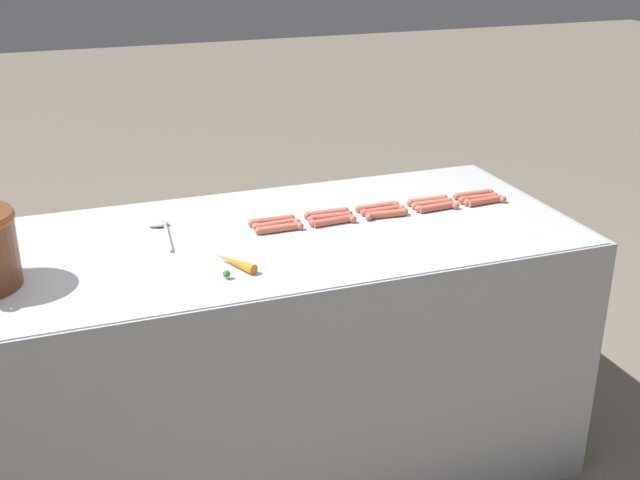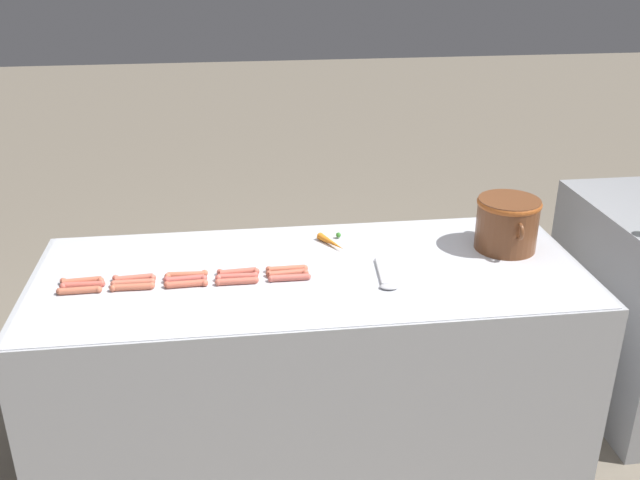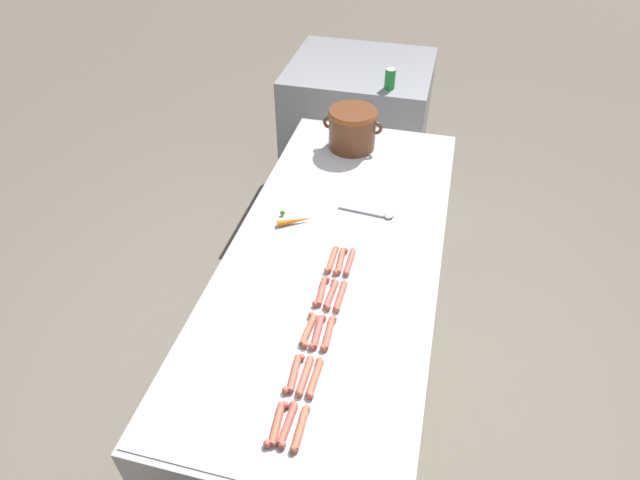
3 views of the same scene
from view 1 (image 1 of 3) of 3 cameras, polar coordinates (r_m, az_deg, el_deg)
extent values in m
plane|color=#756B5B|center=(3.08, -4.30, -15.70)|extent=(20.00, 20.00, 0.00)
cube|color=#ADAFB5|center=(2.82, -4.57, -8.40)|extent=(0.91, 2.18, 0.91)
cube|color=silver|center=(2.61, -4.88, 0.24)|extent=(0.89, 2.13, 0.00)
cylinder|color=#C56147|center=(2.94, 11.73, 2.77)|extent=(0.04, 0.14, 0.03)
sphere|color=#C56147|center=(2.97, 12.95, 2.88)|extent=(0.03, 0.03, 0.03)
sphere|color=#C56147|center=(2.91, 10.49, 2.65)|extent=(0.03, 0.03, 0.03)
cylinder|color=#C9604D|center=(2.85, 8.37, 2.36)|extent=(0.04, 0.14, 0.03)
sphere|color=#C9604D|center=(2.88, 9.66, 2.48)|extent=(0.03, 0.03, 0.03)
sphere|color=#C9604D|center=(2.82, 7.06, 2.23)|extent=(0.03, 0.03, 0.03)
cylinder|color=#C46348|center=(2.76, 4.79, 1.87)|extent=(0.04, 0.14, 0.03)
sphere|color=#C46348|center=(2.80, 6.07, 2.08)|extent=(0.03, 0.03, 0.03)
sphere|color=#C46348|center=(2.73, 3.49, 1.66)|extent=(0.03, 0.03, 0.03)
cylinder|color=#C85D4B|center=(2.69, 0.92, 1.37)|extent=(0.04, 0.14, 0.03)
sphere|color=#C85D4B|center=(2.71, 2.35, 1.52)|extent=(0.03, 0.03, 0.03)
sphere|color=#C85D4B|center=(2.67, -0.53, 1.22)|extent=(0.03, 0.03, 0.03)
cylinder|color=#C6644A|center=(2.63, -2.94, 0.85)|extent=(0.03, 0.14, 0.03)
sphere|color=#C6644A|center=(2.65, -1.48, 1.03)|extent=(0.03, 0.03, 0.03)
sphere|color=#C6644A|center=(2.62, -4.42, 0.66)|extent=(0.03, 0.03, 0.03)
cylinder|color=#CA5B4D|center=(2.96, 11.27, 2.96)|extent=(0.03, 0.14, 0.03)
sphere|color=#CA5B4D|center=(3.00, 12.40, 3.12)|extent=(0.03, 0.03, 0.03)
sphere|color=#CA5B4D|center=(2.93, 10.11, 2.80)|extent=(0.03, 0.03, 0.03)
cylinder|color=#C3664F|center=(2.88, 8.03, 2.60)|extent=(0.03, 0.14, 0.03)
sphere|color=#C3664F|center=(2.91, 9.25, 2.76)|extent=(0.03, 0.03, 0.03)
sphere|color=#C3664F|center=(2.85, 6.78, 2.44)|extent=(0.03, 0.03, 0.03)
cylinder|color=#C45950|center=(2.79, 4.53, 2.12)|extent=(0.03, 0.14, 0.03)
sphere|color=#C45950|center=(2.82, 5.86, 2.26)|extent=(0.03, 0.03, 0.03)
sphere|color=#C45950|center=(2.77, 3.16, 1.98)|extent=(0.03, 0.03, 0.03)
cylinder|color=#C45B4F|center=(2.73, 0.74, 1.67)|extent=(0.03, 0.14, 0.03)
sphere|color=#C45B4F|center=(2.75, 2.09, 1.87)|extent=(0.03, 0.03, 0.03)
sphere|color=#C45B4F|center=(2.70, -0.63, 1.47)|extent=(0.03, 0.03, 0.03)
cylinder|color=#C3624A|center=(2.67, -3.14, 1.13)|extent=(0.04, 0.14, 0.03)
sphere|color=#C3624A|center=(2.68, -1.67, 1.28)|extent=(0.03, 0.03, 0.03)
sphere|color=#C3624A|center=(2.65, -4.62, 0.97)|extent=(0.03, 0.03, 0.03)
cylinder|color=#C2664A|center=(3.00, 10.93, 3.23)|extent=(0.03, 0.14, 0.03)
sphere|color=#C2664A|center=(3.03, 12.10, 3.36)|extent=(0.03, 0.03, 0.03)
sphere|color=#C2664A|center=(2.97, 9.74, 3.10)|extent=(0.03, 0.03, 0.03)
cylinder|color=#C66449|center=(2.91, 7.69, 2.82)|extent=(0.03, 0.14, 0.03)
sphere|color=#C66449|center=(2.94, 8.90, 2.98)|extent=(0.03, 0.03, 0.03)
sphere|color=#C66449|center=(2.88, 6.46, 2.66)|extent=(0.03, 0.03, 0.03)
cylinder|color=#CD6149|center=(2.83, 4.12, 2.38)|extent=(0.03, 0.14, 0.03)
sphere|color=#CD6149|center=(2.85, 5.43, 2.53)|extent=(0.03, 0.03, 0.03)
sphere|color=#CD6149|center=(2.80, 2.78, 2.23)|extent=(0.03, 0.03, 0.03)
cylinder|color=#C35F4C|center=(2.76, 0.47, 1.94)|extent=(0.03, 0.14, 0.03)
sphere|color=#C35F4C|center=(2.79, 1.82, 2.12)|extent=(0.03, 0.03, 0.03)
sphere|color=#C35F4C|center=(2.74, -0.90, 1.76)|extent=(0.03, 0.03, 0.03)
cylinder|color=#C35E50|center=(2.70, -3.49, 1.40)|extent=(0.03, 0.14, 0.03)
sphere|color=#C35E50|center=(2.72, -2.07, 1.59)|extent=(0.03, 0.03, 0.03)
sphere|color=#C35E50|center=(2.68, -4.92, 1.21)|extent=(0.03, 0.03, 0.03)
cylinder|color=#B7B7BC|center=(2.61, -10.81, 0.13)|extent=(0.22, 0.03, 0.01)
ellipsoid|color=#B7B7BC|center=(2.73, -11.52, 1.15)|extent=(0.06, 0.07, 0.02)
cone|color=orange|center=(2.39, -6.18, -1.57)|extent=(0.16, 0.11, 0.03)
sphere|color=#387F2D|center=(2.31, -6.71, -2.43)|extent=(0.02, 0.02, 0.02)
camera|label=2|loc=(4.91, -10.39, 25.32)|focal=39.63mm
camera|label=3|loc=(3.59, 23.85, 30.08)|focal=30.03mm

